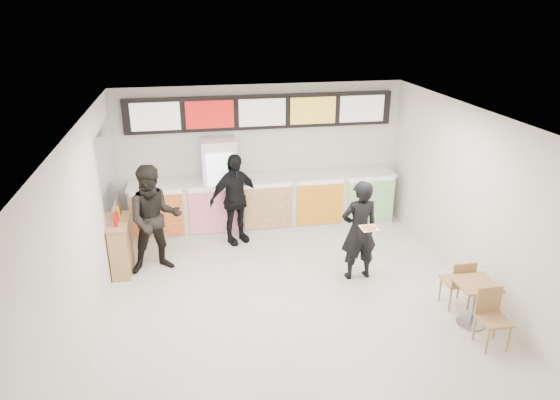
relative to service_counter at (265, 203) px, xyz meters
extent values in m
plane|color=beige|center=(0.00, -3.09, -0.57)|extent=(7.00, 7.00, 0.00)
plane|color=white|center=(0.00, -3.09, 2.43)|extent=(7.00, 7.00, 0.00)
plane|color=silver|center=(0.00, 0.41, 0.93)|extent=(6.00, 0.00, 6.00)
plane|color=silver|center=(-3.00, -3.09, 0.93)|extent=(0.00, 7.00, 7.00)
plane|color=silver|center=(3.00, -3.09, 0.93)|extent=(0.00, 7.00, 7.00)
cube|color=silver|center=(0.00, 0.01, -0.02)|extent=(5.50, 0.70, 1.10)
cube|color=silver|center=(0.00, 0.01, 0.55)|extent=(5.56, 0.76, 0.04)
cube|color=red|center=(-2.20, -0.37, 0.03)|extent=(0.99, 0.02, 0.90)
cube|color=#F3369F|center=(-1.10, -0.37, 0.03)|extent=(0.99, 0.02, 0.90)
cube|color=brown|center=(0.00, -0.37, 0.03)|extent=(0.99, 0.02, 0.90)
cube|color=gold|center=(1.10, -0.37, 0.03)|extent=(0.99, 0.02, 0.90)
cube|color=green|center=(2.20, -0.37, 0.03)|extent=(0.99, 0.02, 0.90)
cube|color=black|center=(0.00, 0.33, 1.88)|extent=(5.50, 0.12, 0.70)
cube|color=white|center=(-2.12, 0.26, 1.88)|extent=(0.95, 0.02, 0.55)
cube|color=red|center=(-1.06, 0.26, 1.88)|extent=(0.95, 0.02, 0.55)
cube|color=silver|center=(0.00, 0.26, 1.88)|extent=(0.95, 0.02, 0.55)
cube|color=yellow|center=(1.06, 0.26, 1.88)|extent=(0.95, 0.02, 0.55)
cube|color=silver|center=(2.12, 0.26, 1.88)|extent=(0.95, 0.02, 0.55)
cube|color=white|center=(-0.93, 0.03, 0.43)|extent=(0.70, 0.65, 2.00)
cube|color=white|center=(-0.93, -0.31, 0.48)|extent=(0.54, 0.02, 1.50)
cylinder|color=#23991B|center=(-1.14, -0.27, -0.12)|extent=(0.07, 0.07, 0.22)
cylinder|color=orange|center=(-1.00, -0.27, -0.12)|extent=(0.07, 0.07, 0.22)
cylinder|color=red|center=(-0.86, -0.27, -0.12)|extent=(0.07, 0.07, 0.22)
cylinder|color=#1838B7|center=(-0.72, -0.27, -0.12)|extent=(0.07, 0.07, 0.22)
cylinder|color=orange|center=(-1.14, -0.27, 0.26)|extent=(0.07, 0.07, 0.22)
cylinder|color=red|center=(-1.00, -0.27, 0.26)|extent=(0.07, 0.07, 0.22)
cylinder|color=#1838B7|center=(-0.86, -0.27, 0.26)|extent=(0.07, 0.07, 0.22)
cylinder|color=#23991B|center=(-0.72, -0.27, 0.26)|extent=(0.07, 0.07, 0.22)
cylinder|color=red|center=(-1.14, -0.27, 0.64)|extent=(0.07, 0.07, 0.22)
cylinder|color=#1838B7|center=(-1.00, -0.27, 0.64)|extent=(0.07, 0.07, 0.22)
cylinder|color=#23991B|center=(-0.86, -0.27, 0.64)|extent=(0.07, 0.07, 0.22)
cylinder|color=orange|center=(-0.72, -0.27, 0.64)|extent=(0.07, 0.07, 0.22)
cylinder|color=#1838B7|center=(-1.14, -0.27, 1.02)|extent=(0.07, 0.07, 0.22)
cylinder|color=#23991B|center=(-1.00, -0.27, 1.02)|extent=(0.07, 0.07, 0.22)
cylinder|color=orange|center=(-0.86, -0.27, 1.02)|extent=(0.07, 0.07, 0.22)
cylinder|color=red|center=(-0.72, -0.27, 1.02)|extent=(0.07, 0.07, 0.22)
cube|color=#B2B7BF|center=(-2.99, -0.64, 1.18)|extent=(0.01, 2.00, 1.50)
imported|color=black|center=(1.25, -2.35, 0.33)|extent=(0.69, 0.48, 1.80)
imported|color=black|center=(-2.19, -1.42, 0.42)|extent=(1.06, 0.88, 1.98)
imported|color=black|center=(-0.70, -0.54, 0.35)|extent=(1.17, 0.86, 1.84)
cube|color=beige|center=(1.25, -2.80, 0.58)|extent=(0.28, 0.28, 0.01)
cone|color=#CC7233|center=(1.25, -2.80, 0.59)|extent=(0.36, 0.36, 0.02)
cube|color=tan|center=(2.49, -4.00, 0.12)|extent=(0.58, 0.58, 0.04)
cylinder|color=gray|center=(2.49, -4.00, -0.23)|extent=(0.08, 0.08, 0.69)
cylinder|color=gray|center=(2.49, -4.00, -0.56)|extent=(0.42, 0.42, 0.03)
cube|color=tan|center=(2.49, -4.53, -0.14)|extent=(0.40, 0.40, 0.04)
cube|color=tan|center=(2.49, -4.34, 0.08)|extent=(0.38, 0.03, 0.40)
cube|color=tan|center=(2.50, -3.48, -0.14)|extent=(0.40, 0.40, 0.04)
cube|color=tan|center=(2.50, -3.66, 0.08)|extent=(0.38, 0.03, 0.40)
cube|color=tan|center=(-2.82, -1.36, -0.10)|extent=(0.31, 0.84, 0.94)
cube|color=tan|center=(-2.82, -1.36, 0.39)|extent=(0.36, 0.88, 0.04)
cylinder|color=red|center=(-2.82, -1.59, 0.51)|extent=(0.06, 0.06, 0.19)
cylinder|color=red|center=(-2.82, -1.41, 0.51)|extent=(0.06, 0.06, 0.19)
cylinder|color=yellow|center=(-2.82, -1.23, 0.51)|extent=(0.06, 0.06, 0.19)
cylinder|color=brown|center=(-2.82, -1.06, 0.51)|extent=(0.06, 0.06, 0.19)
camera|label=1|loc=(-1.51, -9.69, 3.96)|focal=32.00mm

